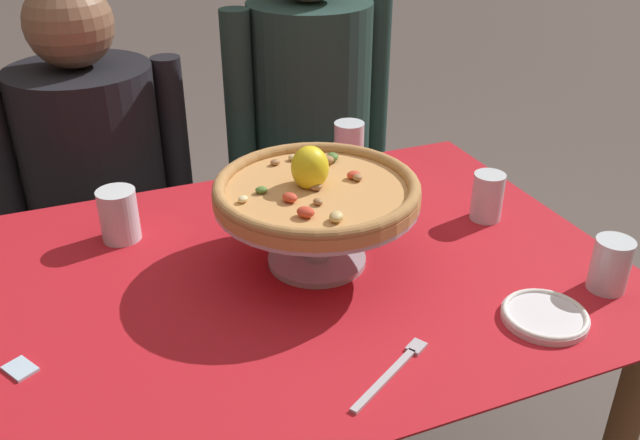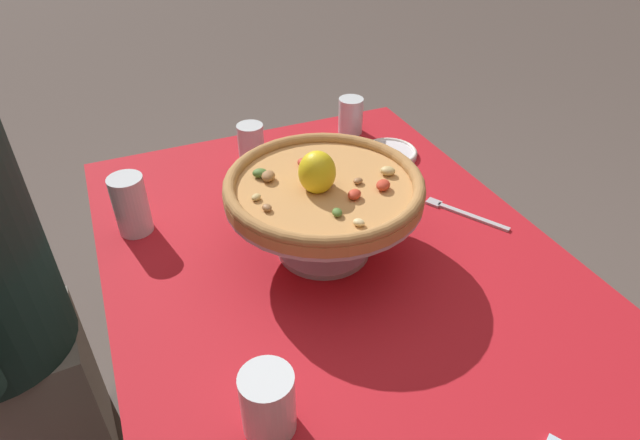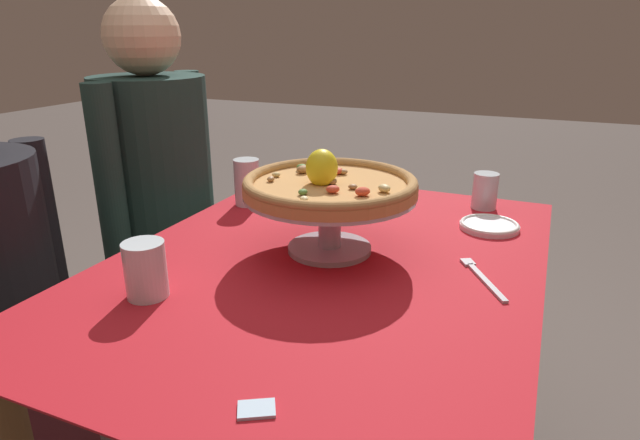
% 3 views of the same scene
% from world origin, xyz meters
% --- Properties ---
extents(dining_table, '(1.21, 0.89, 0.72)m').
position_xyz_m(dining_table, '(0.00, 0.00, 0.61)').
color(dining_table, brown).
rests_on(dining_table, ground).
extents(pizza_stand, '(0.38, 0.38, 0.14)m').
position_xyz_m(pizza_stand, '(0.05, 0.01, 0.81)').
color(pizza_stand, '#B7B7C1').
rests_on(pizza_stand, dining_table).
extents(pizza, '(0.38, 0.38, 0.10)m').
position_xyz_m(pizza, '(0.05, 0.01, 0.87)').
color(pizza, tan).
rests_on(pizza, pizza_stand).
extents(water_glass_back_right, '(0.07, 0.07, 0.13)m').
position_xyz_m(water_glass_back_right, '(0.27, 0.36, 0.77)').
color(water_glass_back_right, silver).
rests_on(water_glass_back_right, dining_table).
extents(water_glass_back_left, '(0.08, 0.08, 0.11)m').
position_xyz_m(water_glass_back_left, '(-0.29, 0.24, 0.76)').
color(water_glass_back_left, silver).
rests_on(water_glass_back_left, dining_table).
extents(water_glass_front_right, '(0.07, 0.07, 0.10)m').
position_xyz_m(water_glass_front_right, '(0.50, -0.27, 0.76)').
color(water_glass_front_right, silver).
rests_on(water_glass_front_right, dining_table).
extents(water_glass_side_right, '(0.07, 0.07, 0.10)m').
position_xyz_m(water_glass_side_right, '(0.45, 0.04, 0.76)').
color(water_glass_side_right, silver).
rests_on(water_glass_side_right, dining_table).
extents(side_plate, '(0.15, 0.15, 0.02)m').
position_xyz_m(side_plate, '(0.34, -0.30, 0.73)').
color(side_plate, white).
rests_on(side_plate, dining_table).
extents(dinner_fork, '(0.18, 0.12, 0.01)m').
position_xyz_m(dinner_fork, '(0.04, -0.32, 0.72)').
color(dinner_fork, '#B7B7C1').
rests_on(dinner_fork, dining_table).
extents(sugar_packet, '(0.06, 0.06, 0.00)m').
position_xyz_m(sugar_packet, '(-0.49, -0.10, 0.72)').
color(sugar_packet, silver).
rests_on(sugar_packet, dining_table).
extents(diner_left, '(0.53, 0.39, 1.15)m').
position_xyz_m(diner_left, '(-0.30, 0.75, 0.57)').
color(diner_left, maroon).
rests_on(diner_left, ground).
extents(diner_right, '(0.50, 0.36, 1.28)m').
position_xyz_m(diner_right, '(0.30, 0.71, 0.63)').
color(diner_right, gray).
rests_on(diner_right, ground).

